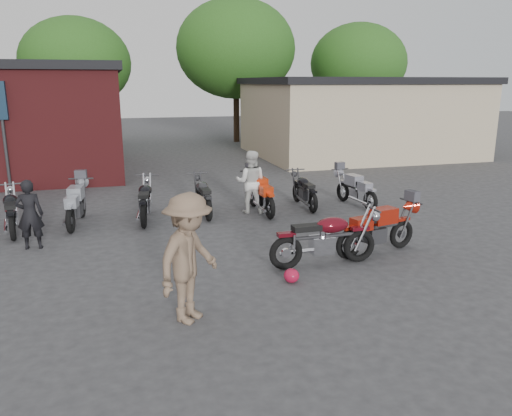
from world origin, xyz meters
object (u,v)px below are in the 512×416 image
object	(u,v)px
sportbike	(378,227)
person_dark	(30,214)
row_bike_6	(356,188)
row_bike_3	(203,194)
row_bike_1	(76,203)
row_bike_5	(304,189)
row_bike_4	(261,192)
helmet	(291,276)
person_tan	(189,258)
row_bike_2	(145,198)
vintage_motorcycle	(326,235)
person_light	(251,182)
row_bike_0	(11,209)

from	to	relation	value
sportbike	person_dark	xyz separation A→B (m)	(-7.15, 2.36, 0.19)
row_bike_6	row_bike_3	bearing A→B (deg)	77.52
row_bike_1	row_bike_5	distance (m)	6.30
row_bike_4	row_bike_3	bearing A→B (deg)	79.52
helmet	row_bike_1	size ratio (longest dim) A/B	0.14
person_tan	row_bike_1	world-z (taller)	person_tan
person_dark	row_bike_2	xyz separation A→B (m)	(2.57, 1.70, -0.18)
row_bike_3	vintage_motorcycle	bearing A→B (deg)	-160.70
row_bike_2	row_bike_1	bearing A→B (deg)	96.57
row_bike_1	row_bike_6	bearing A→B (deg)	-83.74
person_light	row_bike_6	world-z (taller)	person_light
row_bike_4	row_bike_2	bearing A→B (deg)	87.13
person_dark	row_bike_1	bearing A→B (deg)	-113.82
row_bike_5	row_bike_4	bearing A→B (deg)	101.43
person_tan	row_bike_3	distance (m)	6.39
vintage_motorcycle	row_bike_0	bearing A→B (deg)	146.30
person_dark	row_bike_0	size ratio (longest dim) A/B	0.77
helmet	row_bike_1	distance (m)	6.52
vintage_motorcycle	row_bike_4	size ratio (longest dim) A/B	1.07
row_bike_4	row_bike_5	world-z (taller)	row_bike_4
person_dark	row_bike_3	bearing A→B (deg)	-153.82
row_bike_0	person_tan	bearing A→B (deg)	-158.31
person_light	row_bike_5	distance (m)	1.72
vintage_motorcycle	helmet	world-z (taller)	vintage_motorcycle
vintage_motorcycle	row_bike_2	world-z (taller)	vintage_motorcycle
row_bike_1	row_bike_4	distance (m)	4.90
person_dark	person_light	distance (m)	5.72
vintage_motorcycle	row_bike_1	world-z (taller)	vintage_motorcycle
vintage_motorcycle	sportbike	xyz separation A→B (m)	(1.38, 0.39, -0.04)
row_bike_2	row_bike_6	distance (m)	6.07
vintage_motorcycle	row_bike_5	size ratio (longest dim) A/B	1.15
vintage_motorcycle	row_bike_6	size ratio (longest dim) A/B	1.15
row_bike_0	row_bike_4	size ratio (longest dim) A/B	0.99
person_dark	row_bike_4	distance (m)	5.96
sportbike	person_tan	size ratio (longest dim) A/B	1.01
helmet	row_bike_0	size ratio (longest dim) A/B	0.14
sportbike	row_bike_2	xyz separation A→B (m)	(-4.59, 4.05, 0.01)
row_bike_3	person_tan	bearing A→B (deg)	168.01
helmet	person_tan	size ratio (longest dim) A/B	0.14
row_bike_2	sportbike	bearing A→B (deg)	-123.67
row_bike_5	person_light	bearing A→B (deg)	97.89
row_bike_1	row_bike_4	world-z (taller)	row_bike_4
vintage_motorcycle	row_bike_4	xyz separation A→B (m)	(-0.05, 4.39, -0.04)
person_dark	person_tan	bearing A→B (deg)	124.79
row_bike_4	row_bike_1	bearing A→B (deg)	87.04
vintage_motorcycle	sportbike	world-z (taller)	vintage_motorcycle
row_bike_0	row_bike_3	size ratio (longest dim) A/B	1.02
sportbike	person_light	distance (m)	4.41
person_tan	row_bike_5	bearing A→B (deg)	9.51
row_bike_3	row_bike_5	xyz separation A→B (m)	(2.99, 0.00, -0.02)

